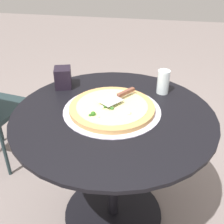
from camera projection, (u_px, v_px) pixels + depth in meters
The scene contains 6 objects.
ground_plane at pixel (113, 213), 1.71m from camera, with size 10.00×10.00×0.00m, color gray.
patio_table at pixel (113, 148), 1.44m from camera, with size 0.98×0.98×0.73m.
pizza_on_tray at pixel (112, 108), 1.35m from camera, with size 0.47×0.47×0.05m.
pizza_server at pixel (119, 96), 1.37m from camera, with size 0.17×0.20×0.02m.
drinking_cup at pixel (163, 82), 1.48m from camera, with size 0.06×0.06×0.13m, color silver.
napkin_dispenser at pixel (63, 78), 1.54m from camera, with size 0.10×0.09×0.11m, color black.
Camera 1 is at (0.20, -1.11, 1.43)m, focal length 44.64 mm.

